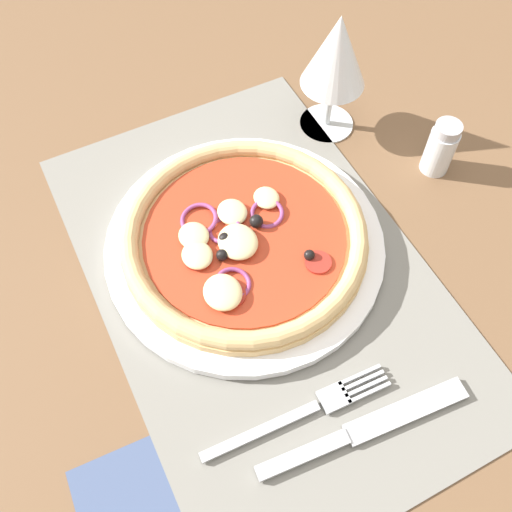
% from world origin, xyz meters
% --- Properties ---
extents(ground_plane, '(1.90, 1.40, 0.02)m').
position_xyz_m(ground_plane, '(0.00, 0.00, -0.01)').
color(ground_plane, brown).
extents(placemat, '(0.50, 0.32, 0.00)m').
position_xyz_m(placemat, '(0.00, 0.00, 0.00)').
color(placemat, slate).
rests_on(placemat, ground_plane).
extents(plate, '(0.29, 0.29, 0.01)m').
position_xyz_m(plate, '(-0.04, 0.00, 0.01)').
color(plate, white).
rests_on(plate, placemat).
extents(pizza, '(0.25, 0.25, 0.03)m').
position_xyz_m(pizza, '(-0.04, 0.00, 0.03)').
color(pizza, tan).
rests_on(pizza, plate).
extents(fork, '(0.02, 0.18, 0.00)m').
position_xyz_m(fork, '(0.14, -0.03, 0.01)').
color(fork, '#B2B5BA').
rests_on(fork, placemat).
extents(knife, '(0.03, 0.20, 0.01)m').
position_xyz_m(knife, '(0.18, 0.01, 0.01)').
color(knife, '#B2B5BA').
rests_on(knife, placemat).
extents(wine_glass, '(0.07, 0.07, 0.15)m').
position_xyz_m(wine_glass, '(-0.15, 0.17, 0.10)').
color(wine_glass, silver).
rests_on(wine_glass, ground_plane).
extents(pepper_shaker, '(0.03, 0.03, 0.07)m').
position_xyz_m(pepper_shaker, '(-0.04, 0.24, 0.03)').
color(pepper_shaker, silver).
rests_on(pepper_shaker, ground_plane).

